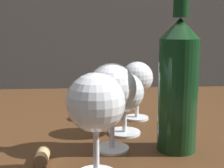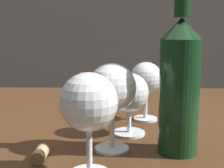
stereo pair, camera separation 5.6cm
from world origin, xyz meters
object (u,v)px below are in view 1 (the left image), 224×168
wine_glass_empty (125,94)px  cork (39,157)px  wine_glass_rose (96,104)px  wine_glass_amber (112,89)px  wine_bottle (178,80)px  wine_glass_pinot (137,79)px

wine_glass_empty → cork: 0.22m
wine_glass_rose → wine_glass_amber: size_ratio=0.99×
wine_glass_amber → wine_glass_rose: bearing=-106.7°
wine_glass_amber → cork: (-0.12, -0.05, -0.10)m
wine_glass_rose → wine_glass_empty: 0.20m
wine_bottle → wine_glass_pinot: bearing=101.8°
cork → wine_glass_amber: bearing=22.5°
wine_glass_amber → wine_glass_empty: size_ratio=1.24×
wine_glass_amber → wine_bottle: size_ratio=0.48×
wine_glass_amber → wine_glass_pinot: bearing=69.3°
wine_glass_empty → wine_bottle: wine_bottle is taller
wine_glass_rose → wine_glass_pinot: 0.31m
wine_glass_amber → wine_bottle: wine_bottle is taller
wine_glass_empty → wine_glass_rose: bearing=-108.3°
wine_glass_pinot → cork: 0.32m
wine_glass_rose → wine_glass_amber: wine_glass_amber is taller
wine_glass_amber → wine_bottle: bearing=-2.7°
wine_glass_pinot → wine_bottle: bearing=-78.2°
wine_glass_amber → wine_bottle: 0.12m
wine_glass_rose → wine_glass_empty: size_ratio=1.22×
wine_glass_pinot → cork: size_ratio=3.25×
cork → wine_glass_pinot: bearing=51.5°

